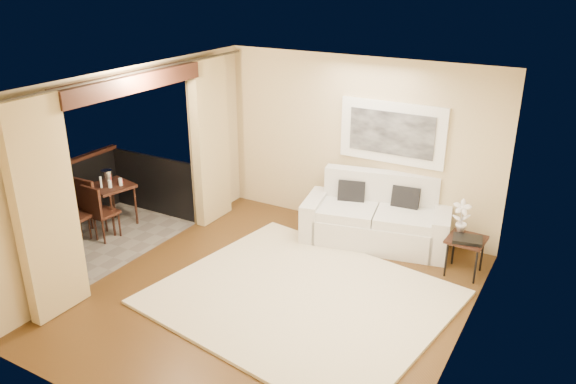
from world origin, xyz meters
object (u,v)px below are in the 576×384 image
Objects in this scene: sofa at (377,219)px; bistro_table at (111,190)px; side_table at (466,242)px; ice_bucket at (107,176)px; orchid at (461,217)px; balcony_chair_near at (81,206)px; balcony_chair_far at (97,209)px.

bistro_table is at bearing -169.41° from sofa.
bistro_table reaches higher than side_table.
side_table is 2.64× the size of ice_bucket.
sofa is 1.34m from orchid.
side_table is 0.55× the size of balcony_chair_near.
orchid is 2.36× the size of ice_bucket.
orchid is at bearing 14.41° from ice_bucket.
sofa is at bearing -148.25° from balcony_chair_far.
ice_bucket is (-3.97, -1.53, 0.45)m from sofa.
orchid reaches higher than ice_bucket.
balcony_chair_far is at bearing -68.97° from bistro_table.
side_table is 0.35m from orchid.
balcony_chair_far is 0.93× the size of balcony_chair_near.
balcony_chair_far is (-3.67, -2.06, 0.15)m from sofa.
ice_bucket is at bearing 97.29° from balcony_chair_near.
side_table is 5.40m from bistro_table.
bistro_table is 0.51m from balcony_chair_far.
sofa is 2.38× the size of balcony_chair_near.
orchid reaches higher than side_table.
balcony_chair_far is 0.24m from balcony_chair_near.
orchid is 5.40m from ice_bucket.
balcony_chair_far is 4.46× the size of ice_bucket.
ice_bucket is (-0.12, 0.07, 0.18)m from bistro_table.
balcony_chair_near is 0.70m from ice_bucket.
ice_bucket is (-0.29, 0.52, 0.30)m from balcony_chair_far.
orchid is 5.29m from balcony_chair_far.
orchid reaches higher than balcony_chair_near.
sofa is 4.84× the size of orchid.
sofa is at bearing 28.70° from balcony_chair_near.
balcony_chair_near reaches higher than side_table.
sofa is 4.21m from balcony_chair_far.
bistro_table is (-5.25, -1.27, 0.16)m from side_table.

